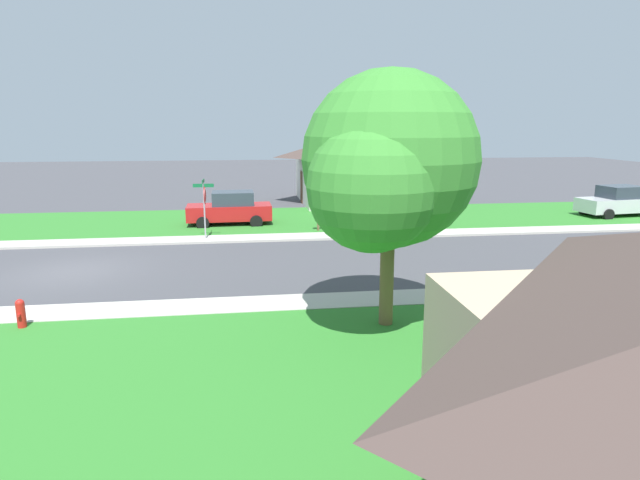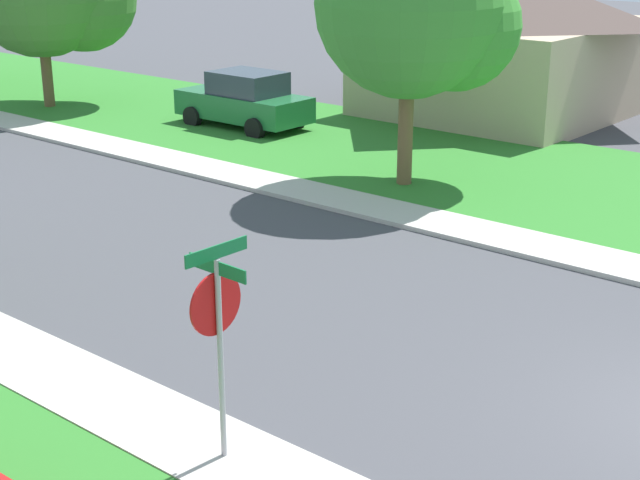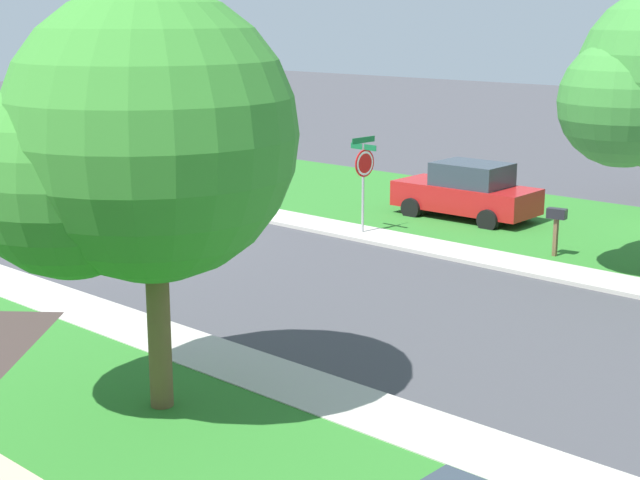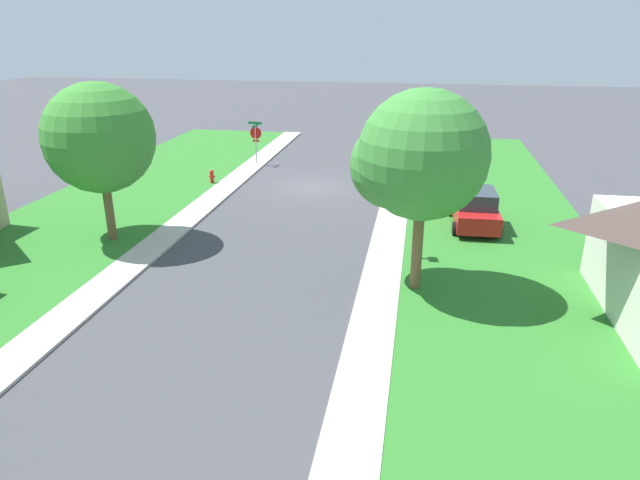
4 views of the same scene
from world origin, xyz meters
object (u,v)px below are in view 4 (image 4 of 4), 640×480
at_px(stop_sign_near_corner, 256,136).
at_px(mailbox, 419,235).
at_px(fire_hydrant, 212,177).
at_px(stop_sign_far_corner, 395,177).
at_px(car_red_kerbside_mid, 475,209).
at_px(tree_sidewalk_far, 96,141).
at_px(tree_across_right, 415,158).

distance_m(stop_sign_near_corner, mailbox, 17.73).
relative_size(stop_sign_near_corner, fire_hydrant, 3.34).
height_order(fire_hydrant, mailbox, mailbox).
distance_m(stop_sign_far_corner, car_red_kerbside_mid, 3.92).
height_order(tree_sidewalk_far, mailbox, tree_sidewalk_far).
relative_size(stop_sign_far_corner, fire_hydrant, 3.34).
distance_m(stop_sign_far_corner, tree_across_right, 8.25).
xyz_separation_m(stop_sign_near_corner, car_red_kerbside_mid, (-12.90, 10.00, -1.00)).
distance_m(tree_across_right, mailbox, 4.31).
xyz_separation_m(stop_sign_far_corner, tree_sidewalk_far, (11.68, 5.20, 2.30)).
bearing_deg(tree_across_right, stop_sign_near_corner, -58.63).
xyz_separation_m(tree_sidewalk_far, tree_across_right, (-12.63, 2.55, 0.34)).
bearing_deg(fire_hydrant, car_red_kerbside_mid, 160.61).
bearing_deg(tree_across_right, stop_sign_far_corner, -82.96).
height_order(stop_sign_far_corner, tree_sidewalk_far, tree_sidewalk_far).
bearing_deg(car_red_kerbside_mid, stop_sign_near_corner, -37.78).
bearing_deg(car_red_kerbside_mid, tree_sidewalk_far, 15.31).
bearing_deg(stop_sign_far_corner, tree_across_right, 97.04).
bearing_deg(fire_hydrant, tree_sidewalk_far, 82.22).
bearing_deg(tree_across_right, mailbox, -96.48).
bearing_deg(stop_sign_near_corner, stop_sign_far_corner, 135.82).
distance_m(stop_sign_far_corner, mailbox, 5.49).
bearing_deg(car_red_kerbside_mid, stop_sign_far_corner, -15.47).
bearing_deg(mailbox, fire_hydrant, -38.34).
bearing_deg(stop_sign_far_corner, stop_sign_near_corner, -44.18).
bearing_deg(tree_across_right, car_red_kerbside_mid, -111.77).
distance_m(stop_sign_far_corner, tree_sidewalk_far, 12.99).
distance_m(car_red_kerbside_mid, tree_across_right, 8.13).
bearing_deg(fire_hydrant, mailbox, 141.66).
bearing_deg(stop_sign_far_corner, mailbox, 103.19).
xyz_separation_m(tree_across_right, fire_hydrant, (11.38, -11.69, -4.09)).
distance_m(tree_across_right, fire_hydrant, 16.82).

